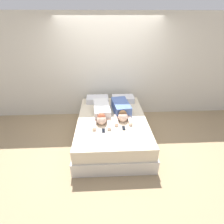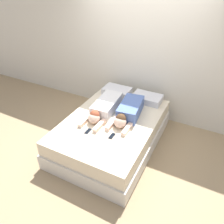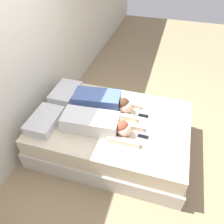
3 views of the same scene
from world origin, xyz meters
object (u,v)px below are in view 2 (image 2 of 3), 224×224
(person_right, at_px, (128,112))
(cell_phone_right, at_px, (112,136))
(person_left, at_px, (104,108))
(cell_phone_left, at_px, (88,131))
(pillow_head_right, at_px, (147,98))
(bed, at_px, (112,132))
(pillow_head_left, at_px, (117,91))

(person_right, xyz_separation_m, cell_phone_right, (-0.01, -0.59, -0.11))
(person_left, distance_m, cell_phone_right, 0.69)
(person_right, distance_m, cell_phone_left, 0.78)
(pillow_head_right, distance_m, cell_phone_left, 1.43)
(pillow_head_right, distance_m, person_left, 0.92)
(cell_phone_right, bearing_deg, cell_phone_left, -170.14)
(pillow_head_right, bearing_deg, person_left, -126.71)
(pillow_head_right, bearing_deg, bed, -110.89)
(pillow_head_left, height_order, person_left, person_left)
(bed, bearing_deg, pillow_head_right, 69.11)
(cell_phone_left, bearing_deg, pillow_head_right, 68.85)
(person_left, height_order, person_right, person_right)
(bed, bearing_deg, cell_phone_left, -111.60)
(cell_phone_left, bearing_deg, person_right, 58.40)
(person_left, bearing_deg, pillow_head_left, 98.29)
(bed, distance_m, cell_phone_right, 0.54)
(bed, bearing_deg, person_left, 150.80)
(pillow_head_left, bearing_deg, person_left, -81.71)
(cell_phone_left, bearing_deg, bed, 68.40)
(pillow_head_right, relative_size, cell_phone_right, 3.73)
(pillow_head_left, distance_m, cell_phone_right, 1.37)
(bed, relative_size, pillow_head_right, 3.97)
(bed, xyz_separation_m, cell_phone_left, (-0.19, -0.47, 0.28))
(person_right, bearing_deg, pillow_head_left, 129.07)
(person_right, relative_size, cell_phone_left, 6.60)
(bed, relative_size, pillow_head_left, 3.97)
(person_right, bearing_deg, bed, -139.60)
(person_right, height_order, cell_phone_right, person_right)
(pillow_head_left, height_order, person_right, person_right)
(pillow_head_right, height_order, cell_phone_right, pillow_head_right)
(person_left, distance_m, cell_phone_left, 0.61)
(cell_phone_right, bearing_deg, person_left, 129.04)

